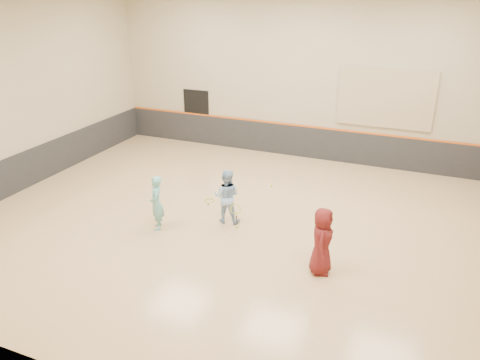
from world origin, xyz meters
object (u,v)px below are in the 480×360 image
at_px(young_man, 322,241).
at_px(spare_racket, 210,200).
at_px(instructor, 227,196).
at_px(girl, 157,203).

height_order(young_man, spare_racket, young_man).
bearing_deg(spare_racket, instructor, -44.15).
distance_m(young_man, spare_racket, 4.73).
relative_size(instructor, spare_racket, 2.28).
distance_m(instructor, spare_racket, 1.59).
xyz_separation_m(girl, young_man, (4.53, -0.36, 0.05)).
xyz_separation_m(instructor, young_man, (2.98, -1.44, 0.03)).
bearing_deg(girl, spare_racket, 134.16).
bearing_deg(girl, young_man, 54.20).
xyz_separation_m(instructor, spare_racket, (-1.02, 0.99, -0.72)).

